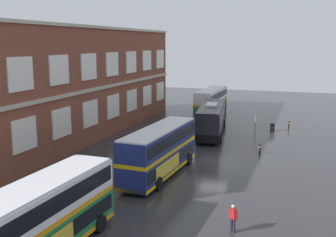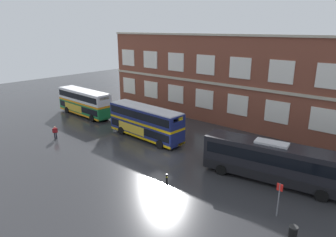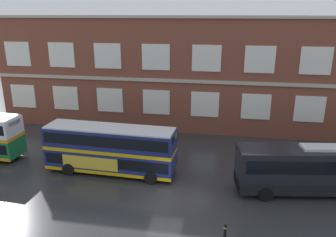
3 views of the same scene
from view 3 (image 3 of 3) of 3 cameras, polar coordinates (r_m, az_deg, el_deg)
name	(u,v)px [view 3 (image 3 of 3)]	position (r m, az deg, el deg)	size (l,w,h in m)	color
ground_plane	(170,185)	(26.99, 0.32, -11.32)	(120.00, 120.00, 0.00)	#2B2B2D
brick_terminal_building	(208,73)	(39.88, 6.84, 7.74)	(48.59, 8.19, 12.76)	brown
double_decker_middle	(110,149)	(28.53, -9.83, -5.13)	(11.11, 3.24, 4.07)	navy
touring_coach	(318,170)	(27.52, 24.26, -7.97)	(12.25, 4.34, 3.80)	black
safety_bollard_east	(225,230)	(21.64, 9.73, -18.29)	(0.19, 0.19, 0.95)	black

